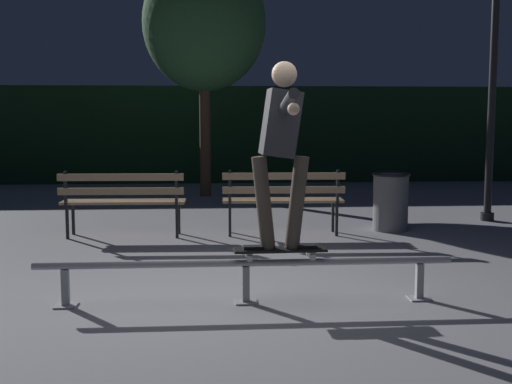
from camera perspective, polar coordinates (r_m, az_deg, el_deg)
The scene contains 10 objects.
ground_plane at distance 5.76m, azimuth -0.98°, elevation -9.17°, with size 90.00×90.00×0.00m, color gray.
hedge_backdrop at distance 16.12m, azimuth -3.11°, elevation 5.06°, with size 24.00×1.20×2.30m, color black.
grind_rail at distance 5.53m, azimuth -0.89°, elevation -6.81°, with size 3.52×0.18×0.37m.
skateboard at distance 5.52m, azimuth 2.11°, elevation -5.11°, with size 0.79×0.23×0.09m.
skateboarder at distance 5.41m, azimuth 2.18°, elevation 4.64°, with size 0.62×1.41×1.56m.
park_bench_leftmost at distance 8.65m, azimuth -11.55°, elevation -0.39°, with size 1.61×0.47×0.88m.
park_bench_left_center at distance 8.63m, azimuth 2.38°, elevation -0.28°, with size 1.61×0.47×0.88m.
tree_behind_benches at distance 13.14m, azimuth -4.54°, elevation 14.42°, with size 2.40×2.40×4.70m.
lamp_post_right at distance 10.46m, azimuth 20.03°, elevation 11.20°, with size 0.32×0.32×3.90m.
trash_can at distance 9.21m, azimuth 11.66°, elevation -0.75°, with size 0.52×0.52×0.80m.
Camera 1 is at (-0.31, -5.54, 1.56)m, focal length 45.85 mm.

